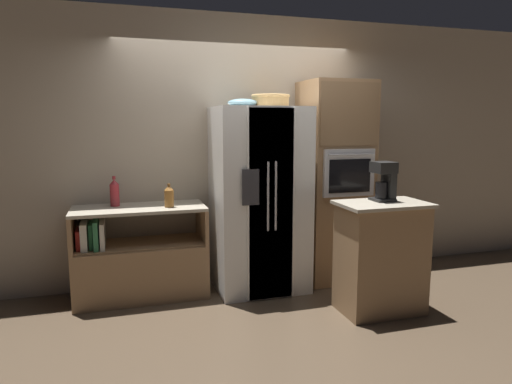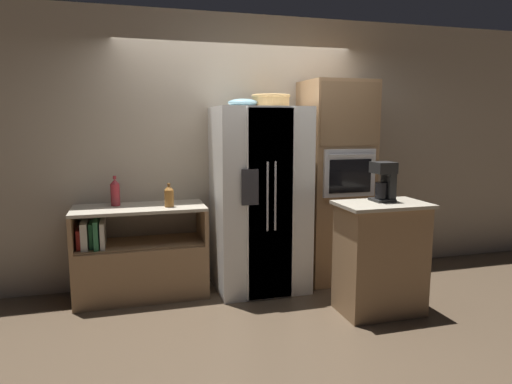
{
  "view_description": "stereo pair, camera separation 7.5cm",
  "coord_description": "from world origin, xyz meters",
  "px_view_note": "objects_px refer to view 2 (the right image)",
  "views": [
    {
      "loc": [
        -1.22,
        -4.29,
        1.7
      ],
      "look_at": [
        0.06,
        -0.04,
        1.02
      ],
      "focal_mm": 32.0,
      "sensor_mm": 36.0,
      "label": 1
    },
    {
      "loc": [
        -1.15,
        -4.31,
        1.7
      ],
      "look_at": [
        0.06,
        -0.04,
        1.02
      ],
      "focal_mm": 32.0,
      "sensor_mm": 36.0,
      "label": 2
    }
  ],
  "objects_px": {
    "refrigerator": "(260,199)",
    "wicker_basket": "(271,100)",
    "fruit_bowl": "(243,103)",
    "wall_oven": "(335,182)",
    "coffee_maker": "(385,180)",
    "bottle_short": "(115,192)",
    "bottle_tall": "(169,196)"
  },
  "relations": [
    {
      "from": "wall_oven",
      "to": "bottle_short",
      "type": "bearing_deg",
      "value": 176.28
    },
    {
      "from": "bottle_short",
      "to": "wall_oven",
      "type": "bearing_deg",
      "value": -3.72
    },
    {
      "from": "wicker_basket",
      "to": "wall_oven",
      "type": "bearing_deg",
      "value": -2.32
    },
    {
      "from": "coffee_maker",
      "to": "fruit_bowl",
      "type": "bearing_deg",
      "value": 139.51
    },
    {
      "from": "wicker_basket",
      "to": "bottle_tall",
      "type": "xyz_separation_m",
      "value": [
        -1.05,
        -0.09,
        -0.91
      ]
    },
    {
      "from": "wall_oven",
      "to": "coffee_maker",
      "type": "relative_size",
      "value": 6.05
    },
    {
      "from": "bottle_short",
      "to": "coffee_maker",
      "type": "distance_m",
      "value": 2.54
    },
    {
      "from": "wall_oven",
      "to": "coffee_maker",
      "type": "height_order",
      "value": "wall_oven"
    },
    {
      "from": "refrigerator",
      "to": "bottle_short",
      "type": "xyz_separation_m",
      "value": [
        -1.4,
        0.21,
        0.1
      ]
    },
    {
      "from": "refrigerator",
      "to": "bottle_tall",
      "type": "xyz_separation_m",
      "value": [
        -0.9,
        -0.0,
        0.08
      ]
    },
    {
      "from": "refrigerator",
      "to": "coffee_maker",
      "type": "distance_m",
      "value": 1.26
    },
    {
      "from": "fruit_bowl",
      "to": "bottle_short",
      "type": "xyz_separation_m",
      "value": [
        -1.25,
        0.11,
        -0.86
      ]
    },
    {
      "from": "wicker_basket",
      "to": "fruit_bowl",
      "type": "relative_size",
      "value": 1.3
    },
    {
      "from": "refrigerator",
      "to": "bottle_short",
      "type": "distance_m",
      "value": 1.42
    },
    {
      "from": "fruit_bowl",
      "to": "coffee_maker",
      "type": "xyz_separation_m",
      "value": [
        1.07,
        -0.91,
        -0.69
      ]
    },
    {
      "from": "wicker_basket",
      "to": "bottle_tall",
      "type": "bearing_deg",
      "value": -175.1
    },
    {
      "from": "refrigerator",
      "to": "fruit_bowl",
      "type": "distance_m",
      "value": 0.98
    },
    {
      "from": "wicker_basket",
      "to": "coffee_maker",
      "type": "distance_m",
      "value": 1.39
    },
    {
      "from": "fruit_bowl",
      "to": "wicker_basket",
      "type": "bearing_deg",
      "value": -1.12
    },
    {
      "from": "refrigerator",
      "to": "wall_oven",
      "type": "bearing_deg",
      "value": 4.03
    },
    {
      "from": "wall_oven",
      "to": "fruit_bowl",
      "type": "height_order",
      "value": "wall_oven"
    },
    {
      "from": "bottle_short",
      "to": "coffee_maker",
      "type": "height_order",
      "value": "coffee_maker"
    },
    {
      "from": "wall_oven",
      "to": "bottle_tall",
      "type": "distance_m",
      "value": 1.76
    },
    {
      "from": "fruit_bowl",
      "to": "refrigerator",
      "type": "bearing_deg",
      "value": -33.06
    },
    {
      "from": "wall_oven",
      "to": "bottle_tall",
      "type": "relative_size",
      "value": 9.38
    },
    {
      "from": "refrigerator",
      "to": "wicker_basket",
      "type": "bearing_deg",
      "value": 31.94
    },
    {
      "from": "refrigerator",
      "to": "wall_oven",
      "type": "height_order",
      "value": "wall_oven"
    },
    {
      "from": "bottle_tall",
      "to": "coffee_maker",
      "type": "xyz_separation_m",
      "value": [
        1.82,
        -0.81,
        0.19
      ]
    },
    {
      "from": "wall_oven",
      "to": "bottle_short",
      "type": "height_order",
      "value": "wall_oven"
    },
    {
      "from": "fruit_bowl",
      "to": "wall_oven",
      "type": "bearing_deg",
      "value": -1.98
    },
    {
      "from": "wall_oven",
      "to": "bottle_short",
      "type": "relative_size",
      "value": 7.26
    },
    {
      "from": "bottle_tall",
      "to": "wall_oven",
      "type": "bearing_deg",
      "value": 1.98
    }
  ]
}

